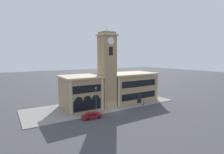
# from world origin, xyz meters

# --- Properties ---
(ground_plane) EXTENTS (300.00, 300.00, 0.00)m
(ground_plane) POSITION_xyz_m (0.00, 0.00, 0.00)
(ground_plane) COLOR #424247
(sidewalk_kerb) EXTENTS (44.12, 14.65, 0.15)m
(sidewalk_kerb) POSITION_xyz_m (0.00, 7.33, 0.07)
(sidewalk_kerb) COLOR gray
(sidewalk_kerb) RESTS_ON ground_plane
(clock_tower) EXTENTS (4.69, 4.69, 22.14)m
(clock_tower) POSITION_xyz_m (0.00, 4.94, 10.53)
(clock_tower) COLOR #9E7F5B
(clock_tower) RESTS_ON ground_plane
(town_hall_left_wing) EXTENTS (10.03, 10.40, 9.09)m
(town_hall_left_wing) POSITION_xyz_m (-6.96, 7.77, 4.57)
(town_hall_left_wing) COLOR #9E7F5B
(town_hall_left_wing) RESTS_ON ground_plane
(town_hall_right_wing) EXTENTS (16.46, 10.40, 9.07)m
(town_hall_right_wing) POSITION_xyz_m (10.18, 7.78, 4.56)
(town_hall_right_wing) COLOR #9E7F5B
(town_hall_right_wing) RESTS_ON ground_plane
(parked_car_near) EXTENTS (4.44, 1.89, 1.37)m
(parked_car_near) POSITION_xyz_m (-7.84, -1.26, 0.72)
(parked_car_near) COLOR maroon
(parked_car_near) RESTS_ON ground_plane
(street_lamp) EXTENTS (0.36, 0.36, 6.68)m
(street_lamp) POSITION_xyz_m (-5.66, 0.73, 4.44)
(street_lamp) COLOR #4C4C51
(street_lamp) RESTS_ON sidewalk_kerb
(bollard) EXTENTS (0.18, 0.18, 1.06)m
(bollard) POSITION_xyz_m (9.73, 0.44, 0.67)
(bollard) COLOR black
(bollard) RESTS_ON sidewalk_kerb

